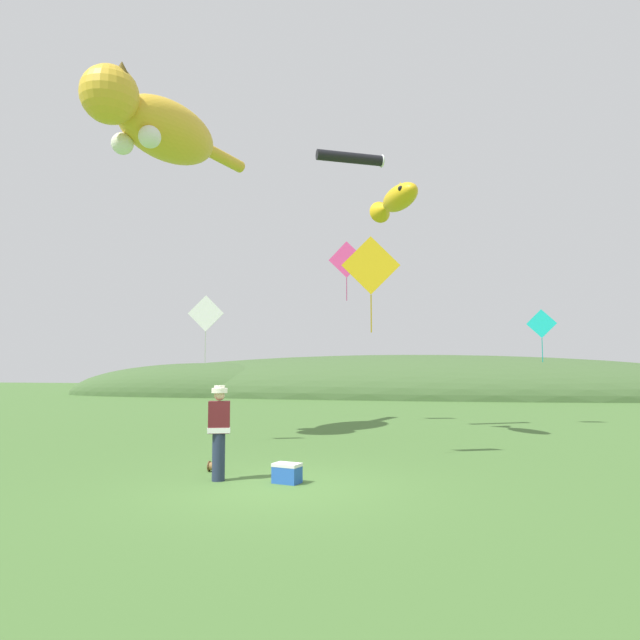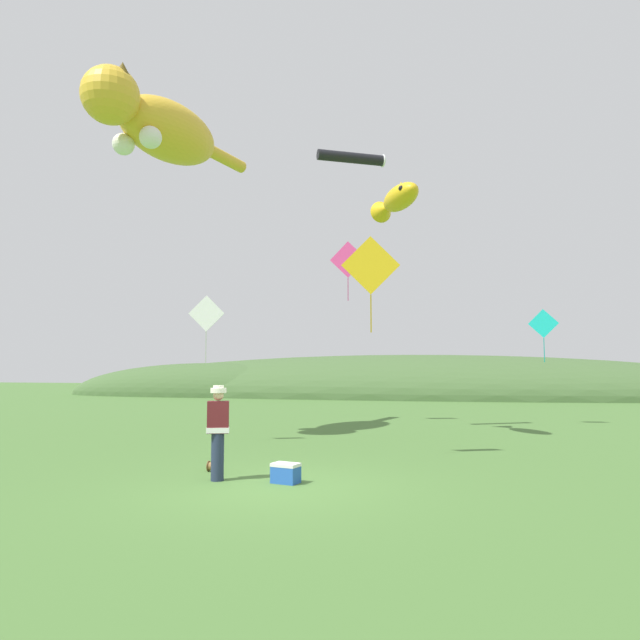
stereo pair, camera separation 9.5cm
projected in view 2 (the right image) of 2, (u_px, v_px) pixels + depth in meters
ground_plane at (271, 488)px, 10.03m from camera, size 120.00×120.00×0.00m
distant_hill_ridge at (376, 396)px, 42.41m from camera, size 53.29×13.14×6.12m
festival_attendant at (218, 429)px, 10.74m from camera, size 0.48×0.39×1.77m
kite_spool at (212, 466)px, 11.61m from camera, size 0.16×0.21×0.21m
picnic_cooler at (286, 473)px, 10.46m from camera, size 0.56×0.44×0.36m
kite_giant_cat at (157, 126)px, 17.93m from camera, size 2.99×7.01×2.18m
kite_fish_windsock at (397, 200)px, 17.44m from camera, size 1.88×2.72×0.83m
kite_tube_streamer at (352, 158)px, 19.30m from camera, size 2.27×1.44×0.44m
kite_diamond_gold at (371, 266)px, 13.50m from camera, size 1.38×0.29×2.30m
kite_diamond_teal at (543, 324)px, 21.19m from camera, size 1.06×0.26×1.98m
kite_diamond_pink at (348, 260)px, 22.17m from camera, size 1.44×0.05×2.34m
kite_diamond_white at (206, 314)px, 16.18m from camera, size 1.02×0.18×1.93m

